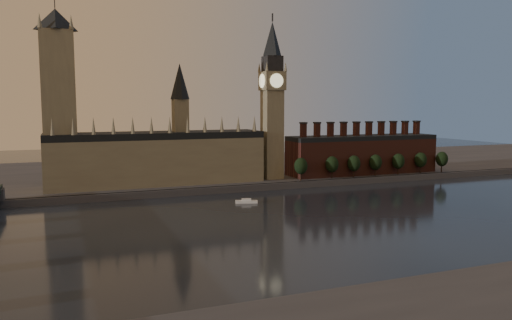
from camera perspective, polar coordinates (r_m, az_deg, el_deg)
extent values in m
plane|color=black|center=(232.07, 10.38, -6.87)|extent=(900.00, 900.00, 0.00)
cube|color=#4A4A4F|center=(310.22, 1.59, -3.07)|extent=(900.00, 4.00, 4.00)
cube|color=#4A4A4F|center=(393.73, -3.55, -1.08)|extent=(900.00, 180.00, 4.00)
cube|color=gray|center=(313.38, -11.23, -0.14)|extent=(130.00, 30.00, 28.00)
cube|color=black|center=(312.03, -11.30, 2.78)|extent=(130.00, 30.00, 4.00)
cube|color=gray|center=(314.59, -8.64, 4.69)|extent=(9.00, 9.00, 24.00)
cone|color=black|center=(314.81, -8.71, 8.87)|extent=(12.00, 12.00, 22.00)
cone|color=gray|center=(292.85, -22.28, 3.59)|extent=(2.60, 2.60, 10.00)
cone|color=gray|center=(292.89, -20.18, 3.67)|extent=(2.60, 2.60, 10.00)
cone|color=gray|center=(293.34, -18.09, 3.75)|extent=(2.60, 2.60, 10.00)
cone|color=gray|center=(294.17, -16.00, 3.82)|extent=(2.60, 2.60, 10.00)
cone|color=gray|center=(295.39, -13.92, 3.89)|extent=(2.60, 2.60, 10.00)
cone|color=gray|center=(296.99, -11.86, 3.95)|extent=(2.60, 2.60, 10.00)
cone|color=gray|center=(298.97, -9.83, 4.01)|extent=(2.60, 2.60, 10.00)
cone|color=gray|center=(301.32, -7.83, 4.06)|extent=(2.60, 2.60, 10.00)
cone|color=gray|center=(304.03, -5.86, 4.10)|extent=(2.60, 2.60, 10.00)
cone|color=gray|center=(307.09, -3.93, 4.14)|extent=(2.60, 2.60, 10.00)
cone|color=gray|center=(310.49, -2.04, 4.18)|extent=(2.60, 2.60, 10.00)
cone|color=gray|center=(314.22, -0.19, 4.21)|extent=(2.60, 2.60, 10.00)
cube|color=gray|center=(306.61, -21.57, 5.21)|extent=(18.00, 18.00, 90.00)
cone|color=black|center=(310.25, -21.96, 14.67)|extent=(24.00, 24.00, 12.00)
cylinder|color=#232326|center=(311.23, -22.01, 15.76)|extent=(0.50, 0.50, 12.00)
cone|color=gray|center=(302.15, -23.52, 14.46)|extent=(3.00, 3.00, 8.00)
cone|color=gray|center=(302.15, -20.39, 14.58)|extent=(3.00, 3.00, 8.00)
cone|color=gray|center=(317.97, -23.42, 14.02)|extent=(3.00, 3.00, 8.00)
cone|color=gray|center=(317.97, -20.45, 14.14)|extent=(3.00, 3.00, 8.00)
cube|color=gray|center=(328.99, 1.84, 2.90)|extent=(12.00, 12.00, 58.00)
cube|color=gray|center=(328.77, 1.87, 9.00)|extent=(14.00, 14.00, 12.00)
cube|color=#232326|center=(329.48, 1.87, 10.92)|extent=(11.00, 11.00, 10.00)
cone|color=black|center=(331.15, 1.88, 13.68)|extent=(13.00, 13.00, 22.00)
cylinder|color=#232326|center=(333.15, 1.89, 15.98)|extent=(1.00, 1.00, 5.00)
cylinder|color=#F4E7B4|center=(322.18, 2.38, 9.06)|extent=(9.00, 0.50, 9.00)
cylinder|color=#F4E7B4|center=(335.39, 1.37, 8.95)|extent=(9.00, 0.50, 9.00)
cylinder|color=#F4E7B4|center=(326.00, 0.69, 9.03)|extent=(0.50, 9.00, 9.00)
cylinder|color=#F4E7B4|center=(331.69, 3.02, 8.97)|extent=(0.50, 9.00, 9.00)
cone|color=gray|center=(320.82, 1.26, 10.68)|extent=(2.00, 2.00, 6.00)
cone|color=gray|center=(326.05, 3.40, 10.60)|extent=(2.00, 2.00, 6.00)
cone|color=gray|center=(332.82, 0.38, 10.53)|extent=(2.00, 2.00, 6.00)
cone|color=gray|center=(337.86, 2.46, 10.46)|extent=(2.00, 2.00, 6.00)
cube|color=#5A2B22|center=(363.70, 12.02, 0.41)|extent=(110.00, 25.00, 24.00)
cube|color=black|center=(362.60, 12.07, 2.53)|extent=(110.00, 25.00, 3.00)
cube|color=#5A2B22|center=(338.60, 5.43, 3.40)|extent=(3.50, 3.50, 9.00)
cube|color=#232326|center=(338.38, 5.44, 4.24)|extent=(4.20, 4.20, 1.00)
cube|color=#5A2B22|center=(343.44, 6.99, 3.42)|extent=(3.50, 3.50, 9.00)
cube|color=#232326|center=(343.23, 7.00, 4.25)|extent=(4.20, 4.20, 1.00)
cube|color=#5A2B22|center=(348.53, 8.50, 3.44)|extent=(3.50, 3.50, 9.00)
cube|color=#232326|center=(348.33, 8.51, 4.26)|extent=(4.20, 4.20, 1.00)
cube|color=#5A2B22|center=(353.86, 9.97, 3.46)|extent=(3.50, 3.50, 9.00)
cube|color=#232326|center=(353.65, 9.98, 4.27)|extent=(4.20, 4.20, 1.00)
cube|color=#5A2B22|center=(359.41, 11.39, 3.47)|extent=(3.50, 3.50, 9.00)
cube|color=#232326|center=(359.21, 11.41, 4.27)|extent=(4.20, 4.20, 1.00)
cube|color=#5A2B22|center=(365.17, 12.77, 3.48)|extent=(3.50, 3.50, 9.00)
cube|color=#232326|center=(364.98, 12.79, 4.26)|extent=(4.20, 4.20, 1.00)
cube|color=#5A2B22|center=(371.14, 14.11, 3.49)|extent=(3.50, 3.50, 9.00)
cube|color=#232326|center=(370.95, 14.13, 4.26)|extent=(4.20, 4.20, 1.00)
cube|color=#5A2B22|center=(377.31, 15.40, 3.50)|extent=(3.50, 3.50, 9.00)
cube|color=#232326|center=(377.12, 15.42, 4.26)|extent=(4.20, 4.20, 1.00)
cube|color=#5A2B22|center=(383.66, 16.65, 3.50)|extent=(3.50, 3.50, 9.00)
cube|color=#232326|center=(383.47, 16.68, 4.25)|extent=(4.20, 4.20, 1.00)
cube|color=#5A2B22|center=(390.18, 17.86, 3.50)|extent=(3.50, 3.50, 9.00)
cube|color=#232326|center=(390.00, 17.89, 4.24)|extent=(4.20, 4.20, 1.00)
cylinder|color=black|center=(322.50, 5.14, -1.83)|extent=(0.80, 0.80, 6.00)
ellipsoid|color=black|center=(321.65, 5.15, -0.68)|extent=(8.60, 8.60, 10.75)
cylinder|color=black|center=(334.17, 8.67, -1.59)|extent=(0.80, 0.80, 6.00)
ellipsoid|color=black|center=(333.35, 8.68, -0.49)|extent=(8.60, 8.60, 10.75)
cylinder|color=black|center=(342.20, 11.11, -1.45)|extent=(0.80, 0.80, 6.00)
ellipsoid|color=black|center=(341.40, 11.13, -0.37)|extent=(8.60, 8.60, 10.75)
cylinder|color=black|center=(352.02, 13.47, -1.30)|extent=(0.80, 0.80, 6.00)
ellipsoid|color=black|center=(351.24, 13.50, -0.24)|extent=(8.60, 8.60, 10.75)
cylinder|color=black|center=(362.45, 15.92, -1.15)|extent=(0.80, 0.80, 6.00)
ellipsoid|color=black|center=(361.69, 15.95, -0.13)|extent=(8.60, 8.60, 10.75)
cylinder|color=black|center=(375.70, 18.26, -0.97)|extent=(0.80, 0.80, 6.00)
ellipsoid|color=black|center=(374.97, 18.30, 0.01)|extent=(8.60, 8.60, 10.75)
cylinder|color=black|center=(386.99, 20.43, -0.85)|extent=(0.80, 0.80, 6.00)
ellipsoid|color=black|center=(386.28, 20.47, 0.11)|extent=(8.60, 8.60, 10.75)
cube|color=silver|center=(269.29, -1.11, -4.79)|extent=(12.38, 7.09, 1.36)
cube|color=silver|center=(269.06, -1.11, -4.54)|extent=(5.66, 4.07, 1.02)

